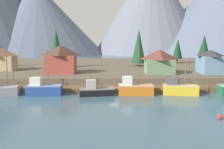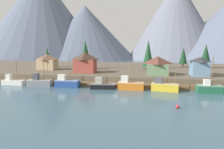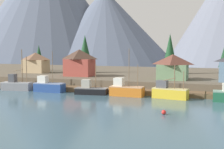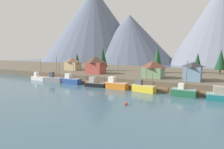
{
  "view_description": "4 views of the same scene",
  "coord_description": "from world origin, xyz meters",
  "views": [
    {
      "loc": [
        -1.55,
        -51.28,
        11.8
      ],
      "look_at": [
        -0.75,
        1.65,
        3.78
      ],
      "focal_mm": 39.45,
      "sensor_mm": 36.0,
      "label": 1
    },
    {
      "loc": [
        9.26,
        -57.58,
        12.3
      ],
      "look_at": [
        -1.91,
        1.74,
        3.65
      ],
      "focal_mm": 32.7,
      "sensor_mm": 36.0,
      "label": 2
    },
    {
      "loc": [
        22.94,
        -63.41,
        10.16
      ],
      "look_at": [
        -1.14,
        3.76,
        4.02
      ],
      "focal_mm": 49.22,
      "sensor_mm": 36.0,
      "label": 3
    },
    {
      "loc": [
        32.84,
        -55.26,
        12.21
      ],
      "look_at": [
        0.01,
        2.53,
        3.96
      ],
      "focal_mm": 30.83,
      "sensor_mm": 36.0,
      "label": 4
    }
  ],
  "objects": [
    {
      "name": "mountain_east_peak",
      "position": [
        31.11,
        140.3,
        35.89
      ],
      "size": [
        86.41,
        86.41,
        71.79
      ],
      "primitive_type": "cone",
      "color": "slate",
      "rests_on": "ground_plane"
    },
    {
      "name": "house_tan",
      "position": [
        -31.78,
        18.6,
        5.71
      ],
      "size": [
        7.61,
        5.18,
        6.29
      ],
      "color": "tan",
      "rests_on": "shoreline_bank"
    },
    {
      "name": "dock",
      "position": [
        0.0,
        1.99,
        0.5
      ],
      "size": [
        80.0,
        4.0,
        1.6
      ],
      "color": "brown",
      "rests_on": "ground_plane"
    },
    {
      "name": "fishing_boat_blue",
      "position": [
        -14.94,
        -1.55,
        1.29
      ],
      "size": [
        7.14,
        2.83,
        9.5
      ],
      "rotation": [
        0.0,
        0.0,
        0.01
      ],
      "color": "navy",
      "rests_on": "ground_plane"
    },
    {
      "name": "fishing_boat_grey",
      "position": [
        -23.67,
        -1.94,
        1.29
      ],
      "size": [
        7.4,
        3.57,
        9.87
      ],
      "rotation": [
        0.0,
        0.0,
        0.16
      ],
      "color": "gray",
      "rests_on": "ground_plane"
    },
    {
      "name": "shoreline_bank",
      "position": [
        0.0,
        32.0,
        1.25
      ],
      "size": [
        400.0,
        56.0,
        2.5
      ],
      "primitive_type": "cube",
      "color": "brown",
      "rests_on": "ground_plane"
    },
    {
      "name": "ground_plane",
      "position": [
        0.0,
        20.0,
        -0.5
      ],
      "size": [
        400.0,
        400.0,
        1.0
      ],
      "primitive_type": "cube",
      "color": "#3D5B6B"
    },
    {
      "name": "conifer_near_right",
      "position": [
        23.7,
        38.07,
        7.73
      ],
      "size": [
        3.59,
        3.59,
        8.84
      ],
      "color": "#4C3823",
      "rests_on": "shoreline_bank"
    },
    {
      "name": "conifer_mid_left",
      "position": [
        -17.38,
        24.05,
        9.27
      ],
      "size": [
        4.65,
        4.65,
        11.81
      ],
      "color": "#4C3823",
      "rests_on": "shoreline_bank"
    },
    {
      "name": "conifer_back_left",
      "position": [
        32.69,
        36.5,
        8.58
      ],
      "size": [
        4.39,
        4.39,
        10.35
      ],
      "color": "#4C3823",
      "rests_on": "shoreline_bank"
    },
    {
      "name": "fishing_boat_orange",
      "position": [
        3.9,
        -1.56,
        1.33
      ],
      "size": [
        7.16,
        2.85,
        10.05
      ],
      "rotation": [
        0.0,
        0.0,
        -0.02
      ],
      "color": "#CC6B1E",
      "rests_on": "ground_plane"
    },
    {
      "name": "conifer_near_left",
      "position": [
        8.3,
        28.6,
        9.01
      ],
      "size": [
        4.54,
        4.54,
        11.98
      ],
      "color": "#4C3823",
      "rests_on": "shoreline_bank"
    },
    {
      "name": "house_blue",
      "position": [
        24.98,
        12.23,
        5.59
      ],
      "size": [
        5.48,
        7.07,
        6.06
      ],
      "color": "#6689A8",
      "rests_on": "shoreline_bank"
    },
    {
      "name": "fishing_boat_yellow",
      "position": [
        13.13,
        -1.78,
        1.3
      ],
      "size": [
        7.37,
        3.38,
        6.83
      ],
      "rotation": [
        0.0,
        0.0,
        -0.17
      ],
      "color": "gold",
      "rests_on": "ground_plane"
    },
    {
      "name": "fishing_boat_black",
      "position": [
        -4.14,
        -1.92,
        1.04
      ],
      "size": [
        7.31,
        3.5,
        6.73
      ],
      "rotation": [
        0.0,
        0.0,
        0.14
      ],
      "color": "black",
      "rests_on": "ground_plane"
    },
    {
      "name": "house_red",
      "position": [
        -13.89,
        12.77,
        6.25
      ],
      "size": [
        7.83,
        5.44,
        7.32
      ],
      "color": "#9E4238",
      "rests_on": "shoreline_bank"
    },
    {
      "name": "mountain_central_peak",
      "position": [
        -51.96,
        131.22,
        24.53
      ],
      "size": [
        94.7,
        94.7,
        49.07
      ],
      "primitive_type": "cone",
      "color": "slate",
      "rests_on": "ground_plane"
    },
    {
      "name": "channel_buoy",
      "position": [
        14.78,
        -17.06,
        0.35
      ],
      "size": [
        0.7,
        0.7,
        0.7
      ],
      "primitive_type": "sphere",
      "color": "red",
      "rests_on": "ground_plane"
    },
    {
      "name": "house_green",
      "position": [
        11.69,
        12.0,
        5.66
      ],
      "size": [
        7.37,
        6.38,
        6.18
      ],
      "color": "#6B8E66",
      "rests_on": "shoreline_bank"
    }
  ]
}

